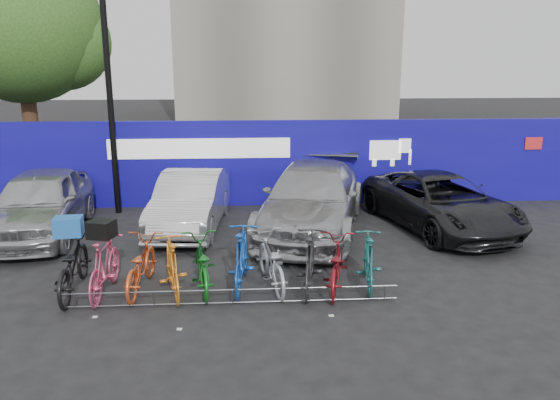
{
  "coord_description": "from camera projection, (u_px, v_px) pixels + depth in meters",
  "views": [
    {
      "loc": [
        0.25,
        -9.09,
        4.0
      ],
      "look_at": [
        0.97,
        2.0,
        1.15
      ],
      "focal_mm": 35.0,
      "sensor_mm": 36.0,
      "label": 1
    }
  ],
  "objects": [
    {
      "name": "ground",
      "position": [
        233.0,
        291.0,
        9.77
      ],
      "size": [
        100.0,
        100.0,
        0.0
      ],
      "primitive_type": "plane",
      "color": "black",
      "rests_on": "ground"
    },
    {
      "name": "hoarding",
      "position": [
        237.0,
        163.0,
        15.27
      ],
      "size": [
        22.0,
        0.18,
        2.4
      ],
      "color": "#0D097E",
      "rests_on": "ground"
    },
    {
      "name": "tree",
      "position": [
        28.0,
        27.0,
        17.8
      ],
      "size": [
        5.4,
        5.2,
        7.8
      ],
      "color": "#382314",
      "rests_on": "ground"
    },
    {
      "name": "lamppost",
      "position": [
        109.0,
        90.0,
        13.98
      ],
      "size": [
        0.25,
        0.5,
        6.11
      ],
      "color": "black",
      "rests_on": "ground"
    },
    {
      "name": "bike_rack",
      "position": [
        232.0,
        296.0,
        9.15
      ],
      "size": [
        5.6,
        0.03,
        0.3
      ],
      "color": "#595B60",
      "rests_on": "ground"
    },
    {
      "name": "car_0",
      "position": [
        40.0,
        203.0,
        12.73
      ],
      "size": [
        2.14,
        4.66,
        1.55
      ],
      "primitive_type": "imported",
      "rotation": [
        0.0,
        0.0,
        0.07
      ],
      "color": "#A4A5A9",
      "rests_on": "ground"
    },
    {
      "name": "car_1",
      "position": [
        190.0,
        201.0,
        13.25
      ],
      "size": [
        1.81,
        4.25,
        1.36
      ],
      "primitive_type": "imported",
      "rotation": [
        0.0,
        0.0,
        -0.09
      ],
      "color": "silver",
      "rests_on": "ground"
    },
    {
      "name": "car_2",
      "position": [
        312.0,
        199.0,
        13.09
      ],
      "size": [
        3.52,
        5.77,
        1.56
      ],
      "primitive_type": "imported",
      "rotation": [
        0.0,
        0.0,
        -0.26
      ],
      "color": "#9C9DA1",
      "rests_on": "ground"
    },
    {
      "name": "car_3",
      "position": [
        440.0,
        202.0,
        13.26
      ],
      "size": [
        3.22,
        5.13,
        1.32
      ],
      "primitive_type": "imported",
      "rotation": [
        0.0,
        0.0,
        0.23
      ],
      "color": "black",
      "rests_on": "ground"
    },
    {
      "name": "bike_0",
      "position": [
        72.0,
        265.0,
        9.56
      ],
      "size": [
        0.83,
        2.06,
        1.06
      ],
      "primitive_type": "imported",
      "rotation": [
        0.0,
        0.0,
        3.2
      ],
      "color": "black",
      "rests_on": "ground"
    },
    {
      "name": "bike_1",
      "position": [
        105.0,
        266.0,
        9.49
      ],
      "size": [
        0.59,
        1.78,
        1.05
      ],
      "primitive_type": "imported",
      "rotation": [
        0.0,
        0.0,
        3.09
      ],
      "color": "#CB446D",
      "rests_on": "ground"
    },
    {
      "name": "bike_2",
      "position": [
        140.0,
        265.0,
        9.7
      ],
      "size": [
        0.78,
        1.85,
        0.95
      ],
      "primitive_type": "imported",
      "rotation": [
        0.0,
        0.0,
        3.06
      ],
      "color": "#C34C20",
      "rests_on": "ground"
    },
    {
      "name": "bike_3",
      "position": [
        172.0,
        267.0,
        9.52
      ],
      "size": [
        0.86,
        1.76,
        1.02
      ],
      "primitive_type": "imported",
      "rotation": [
        0.0,
        0.0,
        3.38
      ],
      "color": "orange",
      "rests_on": "ground"
    },
    {
      "name": "bike_4",
      "position": [
        202.0,
        264.0,
        9.74
      ],
      "size": [
        0.89,
        1.87,
        0.95
      ],
      "primitive_type": "imported",
      "rotation": [
        0.0,
        0.0,
        3.29
      ],
      "color": "#10671A",
      "rests_on": "ground"
    },
    {
      "name": "bike_5",
      "position": [
        242.0,
        258.0,
        9.79
      ],
      "size": [
        0.71,
        1.9,
        1.12
      ],
      "primitive_type": "imported",
      "rotation": [
        0.0,
        0.0,
        3.04
      ],
      "color": "#1647A5",
      "rests_on": "ground"
    },
    {
      "name": "bike_6",
      "position": [
        270.0,
        262.0,
        9.82
      ],
      "size": [
        0.98,
        1.93,
        0.97
      ],
      "primitive_type": "imported",
      "rotation": [
        0.0,
        0.0,
        3.33
      ],
      "color": "#A1A4A8",
      "rests_on": "ground"
    },
    {
      "name": "bike_7",
      "position": [
        310.0,
        261.0,
        9.69
      ],
      "size": [
        0.84,
        1.86,
        1.08
      ],
      "primitive_type": "imported",
      "rotation": [
        0.0,
        0.0,
        2.95
      ],
      "color": "#262528",
      "rests_on": "ground"
    },
    {
      "name": "bike_8",
      "position": [
        335.0,
        265.0,
        9.72
      ],
      "size": [
        0.99,
        1.87,
        0.94
      ],
      "primitive_type": "imported",
      "rotation": [
        0.0,
        0.0,
        2.92
      ],
      "color": "maroon",
      "rests_on": "ground"
    },
    {
      "name": "bike_9",
      "position": [
        368.0,
        260.0,
        9.86
      ],
      "size": [
        0.72,
        1.71,
        0.99
      ],
      "primitive_type": "imported",
      "rotation": [
        0.0,
        0.0,
        2.99
      ],
      "color": "#1B6662",
      "rests_on": "ground"
    },
    {
      "name": "cargo_crate",
      "position": [
        68.0,
        227.0,
        9.38
      ],
      "size": [
        0.5,
        0.4,
        0.33
      ],
      "primitive_type": "cube",
      "rotation": [
        0.0,
        0.0,
        0.11
      ],
      "color": "#1C58A8",
      "rests_on": "bike_0"
    },
    {
      "name": "cargo_topcase",
      "position": [
        102.0,
        229.0,
        9.32
      ],
      "size": [
        0.5,
        0.47,
        0.3
      ],
      "primitive_type": "cube",
      "rotation": [
        0.0,
        0.0,
        -0.29
      ],
      "color": "black",
      "rests_on": "bike_1"
    }
  ]
}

